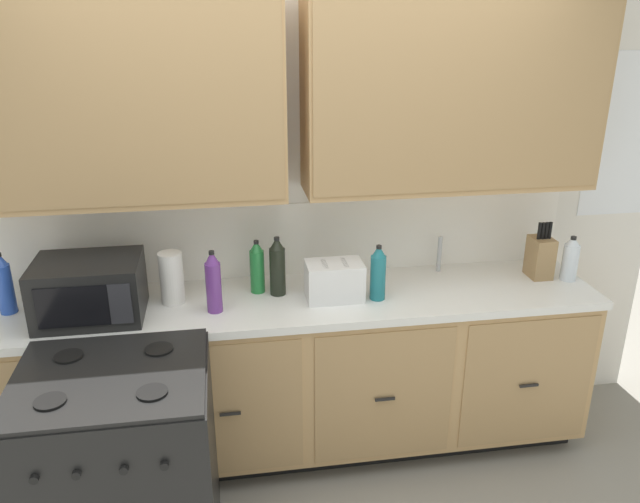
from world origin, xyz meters
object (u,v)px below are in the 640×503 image
at_px(toaster, 334,281).
at_px(bottle_dark, 277,267).
at_px(paper_towel_roll, 172,278).
at_px(bottle_teal, 378,273).
at_px(bottle_clear, 570,259).
at_px(stove_range, 122,471).
at_px(microwave, 89,289).
at_px(knife_block, 540,256).
at_px(bottle_green, 257,267).
at_px(bottle_violet, 213,282).
at_px(bottle_blue, 4,284).

xyz_separation_m(toaster, bottle_dark, (-0.27, 0.10, 0.05)).
xyz_separation_m(paper_towel_roll, bottle_teal, (1.00, -0.12, 0.01)).
height_order(bottle_dark, bottle_clear, bottle_dark).
xyz_separation_m(stove_range, bottle_clear, (2.28, 0.62, 0.57)).
bearing_deg(bottle_clear, bottle_dark, 177.53).
bearing_deg(microwave, knife_block, 2.80).
bearing_deg(toaster, bottle_clear, 1.33).
bearing_deg(bottle_clear, toaster, -178.67).
bearing_deg(bottle_green, bottle_violet, -138.84).
distance_m(toaster, bottle_clear, 1.27).
distance_m(microwave, bottle_violet, 0.57).
xyz_separation_m(microwave, knife_block, (2.30, 0.11, -0.02)).
distance_m(stove_range, bottle_green, 1.13).
xyz_separation_m(toaster, bottle_blue, (-1.56, 0.09, 0.05)).
bearing_deg(bottle_blue, bottle_green, 2.26).
bearing_deg(bottle_dark, toaster, -19.44).
relative_size(bottle_violet, bottle_blue, 1.02).
distance_m(bottle_dark, bottle_clear, 1.55).
bearing_deg(microwave, bottle_dark, 7.26).
distance_m(bottle_violet, bottle_green, 0.29).
relative_size(stove_range, bottle_dark, 3.11).
distance_m(stove_range, toaster, 1.28).
height_order(paper_towel_roll, bottle_dark, bottle_dark).
xyz_separation_m(paper_towel_roll, bottle_clear, (2.06, -0.05, -0.01)).
relative_size(paper_towel_roll, bottle_teal, 0.92).
height_order(microwave, bottle_blue, bottle_blue).
distance_m(bottle_blue, bottle_clear, 2.84).
bearing_deg(bottle_violet, bottle_dark, 24.77).
bearing_deg(bottle_green, bottle_blue, -177.74).
relative_size(stove_range, paper_towel_roll, 3.65).
relative_size(bottle_dark, bottle_blue, 1.01).
distance_m(microwave, bottle_green, 0.80).
bearing_deg(bottle_dark, bottle_clear, -2.47).
relative_size(toaster, bottle_teal, 0.99).
bearing_deg(toaster, microwave, -179.18).
distance_m(stove_range, paper_towel_roll, 0.91).
bearing_deg(stove_range, paper_towel_roll, 72.42).
bearing_deg(knife_block, toaster, -175.20).
distance_m(paper_towel_roll, bottle_teal, 1.01).
relative_size(knife_block, bottle_dark, 1.01).
bearing_deg(bottle_violet, bottle_blue, 171.61).
distance_m(bottle_teal, bottle_clear, 1.06).
bearing_deg(knife_block, bottle_dark, 179.97).
height_order(microwave, bottle_dark, bottle_dark).
height_order(bottle_dark, bottle_blue, bottle_dark).
bearing_deg(bottle_green, paper_towel_roll, -171.99).
xyz_separation_m(stove_range, bottle_green, (0.63, 0.73, 0.58)).
distance_m(paper_towel_roll, bottle_violet, 0.24).
bearing_deg(stove_range, bottle_dark, 43.13).
relative_size(knife_block, bottle_green, 1.12).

